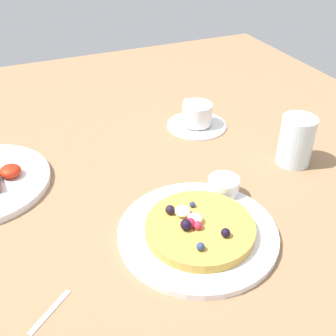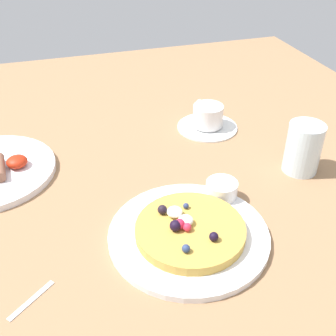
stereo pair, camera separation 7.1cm
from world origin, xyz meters
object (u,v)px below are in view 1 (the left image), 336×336
(coffee_saucer, at_px, (197,125))
(pancake_plate, at_px, (198,233))
(coffee_cup, at_px, (197,113))
(water_glass, at_px, (296,141))
(syrup_ramekin, at_px, (224,185))

(coffee_saucer, bearing_deg, pancake_plate, -116.32)
(coffee_saucer, distance_m, coffee_cup, 0.03)
(pancake_plate, bearing_deg, water_glass, 22.95)
(water_glass, bearing_deg, syrup_ramekin, -166.82)
(syrup_ramekin, height_order, coffee_saucer, syrup_ramekin)
(coffee_cup, distance_m, water_glass, 0.25)
(coffee_cup, xyz_separation_m, water_glass, (0.12, -0.22, 0.02))
(coffee_cup, height_order, water_glass, water_glass)
(pancake_plate, relative_size, syrup_ramekin, 4.60)
(coffee_saucer, bearing_deg, coffee_cup, 94.03)
(syrup_ramekin, bearing_deg, water_glass, 13.18)
(syrup_ramekin, xyz_separation_m, coffee_saucer, (0.08, 0.27, -0.02))
(syrup_ramekin, relative_size, coffee_cup, 0.58)
(pancake_plate, xyz_separation_m, coffee_saucer, (0.17, 0.34, -0.00))
(coffee_cup, bearing_deg, syrup_ramekin, -106.36)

